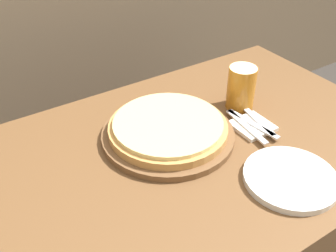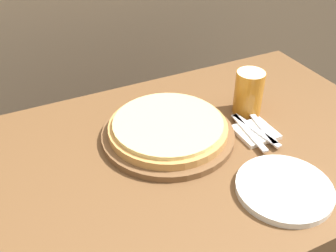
% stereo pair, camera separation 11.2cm
% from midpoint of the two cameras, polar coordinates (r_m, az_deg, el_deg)
% --- Properties ---
extents(dining_table, '(1.33, 0.82, 0.71)m').
position_cam_midpoint_polar(dining_table, '(1.35, -0.32, -15.32)').
color(dining_table, brown).
rests_on(dining_table, ground_plane).
extents(pizza_on_board, '(0.39, 0.39, 0.06)m').
position_cam_midpoint_polar(pizza_on_board, '(1.13, -2.84, -0.69)').
color(pizza_on_board, brown).
rests_on(pizza_on_board, dining_table).
extents(beer_glass, '(0.09, 0.09, 0.14)m').
position_cam_midpoint_polar(beer_glass, '(1.26, 8.10, 5.71)').
color(beer_glass, '#B7701E').
rests_on(beer_glass, dining_table).
extents(dinner_plate, '(0.24, 0.24, 0.02)m').
position_cam_midpoint_polar(dinner_plate, '(1.03, 14.38, -7.49)').
color(dinner_plate, silver).
rests_on(dinner_plate, dining_table).
extents(napkin_stack, '(0.11, 0.11, 0.01)m').
position_cam_midpoint_polar(napkin_stack, '(1.20, 9.52, -0.09)').
color(napkin_stack, white).
rests_on(napkin_stack, dining_table).
extents(fork, '(0.04, 0.19, 0.00)m').
position_cam_midpoint_polar(fork, '(1.18, 8.65, -0.14)').
color(fork, silver).
rests_on(fork, napkin_stack).
extents(dinner_knife, '(0.04, 0.19, 0.00)m').
position_cam_midpoint_polar(dinner_knife, '(1.19, 9.56, 0.24)').
color(dinner_knife, silver).
rests_on(dinner_knife, napkin_stack).
extents(spoon, '(0.05, 0.16, 0.00)m').
position_cam_midpoint_polar(spoon, '(1.21, 10.46, 0.61)').
color(spoon, silver).
rests_on(spoon, napkin_stack).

